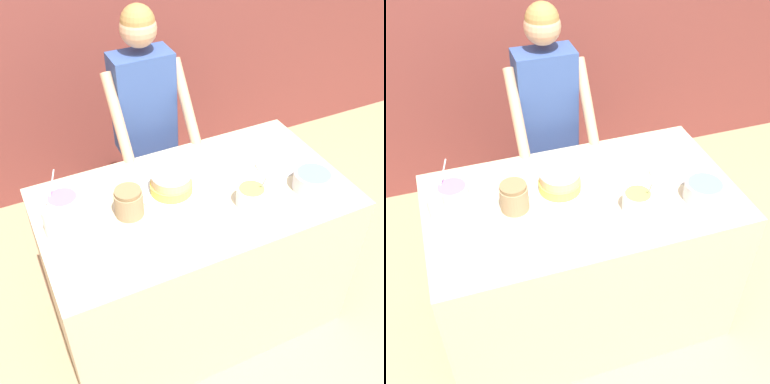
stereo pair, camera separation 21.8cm
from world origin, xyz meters
The scene contains 11 objects.
ground_plane centered at (0.00, 0.00, 0.00)m, with size 14.00×14.00×0.00m, color tan.
wall_back centered at (0.00, 1.87, 1.30)m, with size 10.00×0.05×2.60m.
counter centered at (0.00, 0.41, 0.44)m, with size 1.47×0.82×0.89m.
person_baker centered at (0.01, 1.07, 0.97)m, with size 0.44×0.43×1.58m.
cake centered at (-0.09, 0.49, 0.94)m, with size 0.31×0.31×0.11m.
frosting_bowl_blue centered at (0.53, 0.22, 0.94)m, with size 0.19×0.19×0.09m.
frosting_bowl_olive centered at (0.21, 0.25, 0.94)m, with size 0.14×0.14×0.18m.
frosting_bowl_purple centered at (-0.58, 0.60, 0.92)m, with size 0.15×0.15×0.17m.
drinking_glass centered at (-0.66, 0.44, 0.96)m, with size 0.07×0.07×0.14m.
ceramic_plate centered at (0.48, 0.45, 0.89)m, with size 0.21×0.21×0.01m.
stoneware_jar centered at (-0.32, 0.43, 0.95)m, with size 0.13×0.13×0.14m.
Camera 1 is at (-0.76, -1.14, 2.36)m, focal length 45.00 mm.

